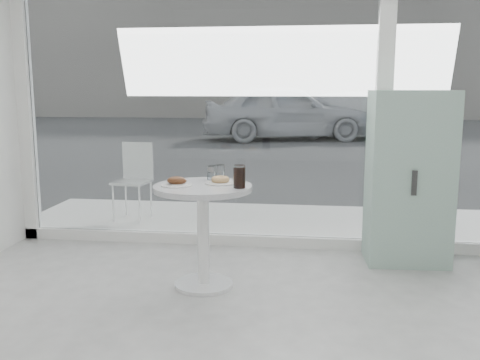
# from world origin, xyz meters

# --- Properties ---
(storefront) EXTENTS (5.00, 0.14, 3.00)m
(storefront) POSITION_xyz_m (0.07, 3.00, 1.71)
(storefront) COLOR white
(storefront) RESTS_ON ground
(main_table) EXTENTS (0.72, 0.72, 0.77)m
(main_table) POSITION_xyz_m (-0.50, 1.90, 0.55)
(main_table) COLOR white
(main_table) RESTS_ON ground
(patio_deck) EXTENTS (5.60, 1.60, 0.05)m
(patio_deck) POSITION_xyz_m (0.00, 3.80, 0.03)
(patio_deck) COLOR white
(patio_deck) RESTS_ON ground
(street) EXTENTS (40.00, 24.00, 0.00)m
(street) POSITION_xyz_m (0.00, 16.00, -0.00)
(street) COLOR #343434
(street) RESTS_ON ground
(far_building) EXTENTS (40.00, 2.00, 8.00)m
(far_building) POSITION_xyz_m (0.00, 25.00, 4.00)
(far_building) COLOR gray
(far_building) RESTS_ON ground
(mint_cabinet) EXTENTS (0.69, 0.48, 1.45)m
(mint_cabinet) POSITION_xyz_m (1.10, 2.69, 0.72)
(mint_cabinet) COLOR #8CB3A2
(mint_cabinet) RESTS_ON ground
(patio_chair) EXTENTS (0.40, 0.40, 0.83)m
(patio_chair) POSITION_xyz_m (-1.63, 3.71, 0.52)
(patio_chair) COLOR white
(patio_chair) RESTS_ON patio_deck
(car_white) EXTENTS (4.98, 2.87, 1.60)m
(car_white) POSITION_xyz_m (-0.43, 13.43, 0.80)
(car_white) COLOR silver
(car_white) RESTS_ON street
(car_silver) EXTENTS (4.30, 2.28, 1.35)m
(car_silver) POSITION_xyz_m (1.73, 14.09, 0.67)
(car_silver) COLOR #A4A7AB
(car_silver) RESTS_ON street
(plate_fritter) EXTENTS (0.23, 0.23, 0.07)m
(plate_fritter) POSITION_xyz_m (-0.68, 1.85, 0.80)
(plate_fritter) COLOR white
(plate_fritter) RESTS_ON main_table
(plate_donut) EXTENTS (0.23, 0.23, 0.06)m
(plate_donut) POSITION_xyz_m (-0.38, 1.98, 0.79)
(plate_donut) COLOR white
(plate_donut) RESTS_ON main_table
(water_tumbler_a) EXTENTS (0.07, 0.07, 0.11)m
(water_tumbler_a) POSITION_xyz_m (-0.48, 2.13, 0.82)
(water_tumbler_a) COLOR white
(water_tumbler_a) RESTS_ON main_table
(water_tumbler_b) EXTENTS (0.07, 0.07, 0.12)m
(water_tumbler_b) POSITION_xyz_m (-0.41, 2.14, 0.82)
(water_tumbler_b) COLOR white
(water_tumbler_b) RESTS_ON main_table
(cola_glass) EXTENTS (0.09, 0.09, 0.16)m
(cola_glass) POSITION_xyz_m (-0.22, 1.83, 0.85)
(cola_glass) COLOR white
(cola_glass) RESTS_ON main_table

